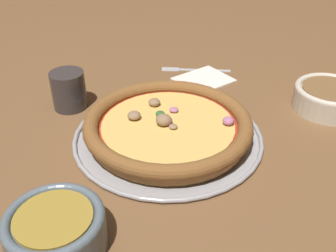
{
  "coord_description": "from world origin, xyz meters",
  "views": [
    {
      "loc": [
        -0.64,
        0.1,
        0.45
      ],
      "look_at": [
        0.0,
        0.0,
        0.03
      ],
      "focal_mm": 42.0,
      "sensor_mm": 36.0,
      "label": 1
    }
  ],
  "objects_px": {
    "bowl_far": "(329,97)",
    "fork": "(192,70)",
    "pizza_tray": "(168,136)",
    "bowl_near": "(56,229)",
    "pizza": "(168,125)",
    "napkin": "(204,79)",
    "drinking_cup": "(69,90)"
  },
  "relations": [
    {
      "from": "fork",
      "to": "drinking_cup",
      "type": "bearing_deg",
      "value": 37.89
    },
    {
      "from": "pizza",
      "to": "napkin",
      "type": "xyz_separation_m",
      "value": [
        0.24,
        -0.13,
        -0.03
      ]
    },
    {
      "from": "pizza",
      "to": "fork",
      "type": "distance_m",
      "value": 0.32
    },
    {
      "from": "bowl_far",
      "to": "fork",
      "type": "bearing_deg",
      "value": 47.25
    },
    {
      "from": "napkin",
      "to": "bowl_far",
      "type": "bearing_deg",
      "value": -126.01
    },
    {
      "from": "drinking_cup",
      "to": "fork",
      "type": "bearing_deg",
      "value": -64.57
    },
    {
      "from": "pizza_tray",
      "to": "bowl_near",
      "type": "bearing_deg",
      "value": 141.06
    },
    {
      "from": "pizza",
      "to": "drinking_cup",
      "type": "relative_size",
      "value": 3.91
    },
    {
      "from": "drinking_cup",
      "to": "bowl_far",
      "type": "bearing_deg",
      "value": -99.35
    },
    {
      "from": "pizza",
      "to": "fork",
      "type": "bearing_deg",
      "value": -20.06
    },
    {
      "from": "bowl_far",
      "to": "napkin",
      "type": "distance_m",
      "value": 0.3
    },
    {
      "from": "pizza_tray",
      "to": "drinking_cup",
      "type": "bearing_deg",
      "value": 51.84
    },
    {
      "from": "bowl_far",
      "to": "fork",
      "type": "relative_size",
      "value": 0.84
    },
    {
      "from": "pizza",
      "to": "bowl_near",
      "type": "distance_m",
      "value": 0.31
    },
    {
      "from": "napkin",
      "to": "drinking_cup",
      "type": "bearing_deg",
      "value": 104.21
    },
    {
      "from": "bowl_far",
      "to": "fork",
      "type": "distance_m",
      "value": 0.36
    },
    {
      "from": "pizza_tray",
      "to": "fork",
      "type": "bearing_deg",
      "value": -20.05
    },
    {
      "from": "pizza_tray",
      "to": "bowl_near",
      "type": "height_order",
      "value": "bowl_near"
    },
    {
      "from": "napkin",
      "to": "fork",
      "type": "relative_size",
      "value": 0.91
    },
    {
      "from": "pizza_tray",
      "to": "fork",
      "type": "distance_m",
      "value": 0.32
    },
    {
      "from": "bowl_near",
      "to": "fork",
      "type": "distance_m",
      "value": 0.63
    },
    {
      "from": "pizza",
      "to": "napkin",
      "type": "relative_size",
      "value": 1.99
    },
    {
      "from": "pizza_tray",
      "to": "napkin",
      "type": "bearing_deg",
      "value": -28.23
    },
    {
      "from": "pizza_tray",
      "to": "fork",
      "type": "height_order",
      "value": "pizza_tray"
    },
    {
      "from": "pizza",
      "to": "drinking_cup",
      "type": "xyz_separation_m",
      "value": [
        0.16,
        0.2,
        0.01
      ]
    },
    {
      "from": "drinking_cup",
      "to": "napkin",
      "type": "height_order",
      "value": "drinking_cup"
    },
    {
      "from": "drinking_cup",
      "to": "bowl_near",
      "type": "bearing_deg",
      "value": -179.49
    },
    {
      "from": "pizza",
      "to": "bowl_near",
      "type": "xyz_separation_m",
      "value": [
        -0.24,
        0.2,
        0.0
      ]
    },
    {
      "from": "bowl_near",
      "to": "drinking_cup",
      "type": "bearing_deg",
      "value": 0.51
    },
    {
      "from": "pizza_tray",
      "to": "pizza",
      "type": "height_order",
      "value": "pizza"
    },
    {
      "from": "pizza_tray",
      "to": "pizza",
      "type": "xyz_separation_m",
      "value": [
        0.0,
        0.0,
        0.03
      ]
    },
    {
      "from": "fork",
      "to": "bowl_near",
      "type": "bearing_deg",
      "value": 73.15
    }
  ]
}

